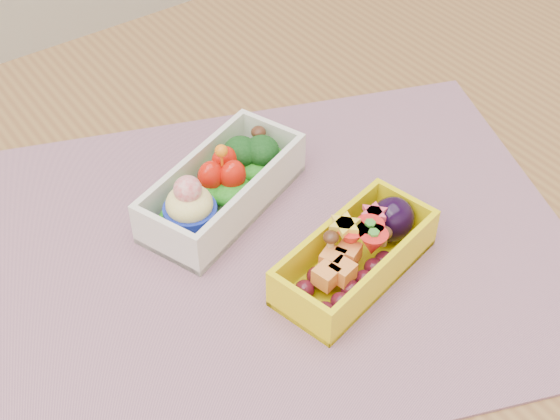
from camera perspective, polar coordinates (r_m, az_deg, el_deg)
table at (r=0.79m, az=-0.66°, el=-5.86°), size 1.20×0.80×0.75m
placemat at (r=0.69m, az=-0.26°, el=-2.79°), size 0.63×0.56×0.00m
bento_white at (r=0.72m, az=-4.28°, el=1.72°), size 0.18×0.13×0.07m
bento_yellow at (r=0.66m, az=5.74°, el=-3.22°), size 0.16×0.10×0.05m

